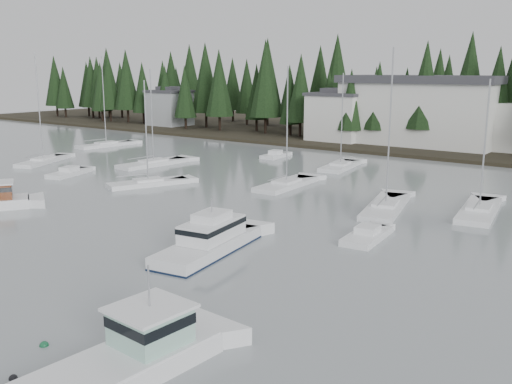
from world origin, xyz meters
TOP-DOWN VIEW (x-y plane):
  - far_shore_land at (0.00, 97.00)m, footprint 240.00×54.00m
  - conifer_treeline at (0.00, 86.00)m, footprint 200.00×22.00m
  - house_west at (-18.00, 79.00)m, footprint 9.54×7.42m
  - house_far_west at (-60.00, 81.00)m, footprint 8.48×7.42m
  - harbor_inn at (-2.96, 82.34)m, footprint 29.50×11.50m
  - cabin_cruiser_center at (3.97, 21.40)m, footprint 4.63×10.27m
  - lobster_boat_teal at (12.03, 7.08)m, footprint 3.73×9.26m
  - sailboat_0 at (-16.66, 34.72)m, footprint 5.76×9.04m
  - sailboat_1 at (-39.43, 36.77)m, footprint 6.44×9.80m
  - sailboat_4 at (-26.05, 44.31)m, footprint 3.73×10.42m
  - sailboat_6 at (15.65, 43.72)m, footprint 4.26×10.45m
  - sailboat_7 at (-4.30, 43.20)m, footprint 3.43×9.51m
  - sailboat_8 at (-5.35, 57.10)m, footprint 4.17×9.19m
  - sailboat_10 at (-46.09, 52.66)m, footprint 3.33×10.23m
  - sailboat_11 at (8.54, 40.05)m, footprint 5.25×10.85m
  - runabout_0 at (-28.77, 33.34)m, footprint 4.03×6.65m
  - runabout_1 at (11.31, 30.67)m, footprint 2.76×5.84m
  - runabout_3 at (-17.16, 59.51)m, footprint 2.65×5.45m
  - mooring_buoy_green at (6.99, 6.59)m, footprint 0.42×0.42m
  - mooring_buoy_dark at (8.51, 4.19)m, footprint 0.36×0.36m

SIDE VIEW (x-z plane):
  - far_shore_land at x=0.00m, z-range -0.50..0.50m
  - conifer_treeline at x=0.00m, z-range -10.00..10.00m
  - mooring_buoy_green at x=6.99m, z-range -0.21..0.21m
  - mooring_buoy_dark at x=8.51m, z-range -0.18..0.18m
  - sailboat_6 at x=15.65m, z-range -5.99..6.10m
  - sailboat_4 at x=-26.05m, z-range -6.41..6.53m
  - sailboat_8 at x=-5.35m, z-range -6.15..6.28m
  - sailboat_0 at x=-16.66m, z-range -5.81..5.94m
  - sailboat_7 at x=-4.30m, z-range -6.52..6.66m
  - sailboat_11 at x=8.54m, z-range -7.29..7.43m
  - sailboat_10 at x=-46.09m, z-range -7.39..7.56m
  - sailboat_1 at x=-39.43m, z-range -7.42..7.60m
  - runabout_0 at x=-28.77m, z-range -0.58..0.84m
  - runabout_1 at x=11.31m, z-range -0.58..0.84m
  - runabout_3 at x=-17.16m, z-range -0.58..0.84m
  - lobster_boat_teal at x=12.03m, z-range -1.92..3.13m
  - cabin_cruiser_center at x=3.97m, z-range -1.49..2.77m
  - house_far_west at x=-60.00m, z-range 0.28..8.53m
  - house_west at x=-18.00m, z-range 0.28..9.03m
  - harbor_inn at x=-2.96m, z-range 0.33..11.23m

